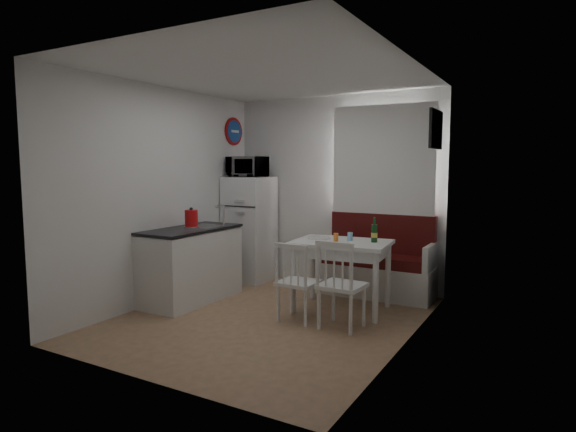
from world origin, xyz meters
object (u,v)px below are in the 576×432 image
(fridge, at_px, (250,229))
(chair_right, at_px, (338,275))
(kitchen_counter, at_px, (192,264))
(microwave, at_px, (247,167))
(kettle, at_px, (191,218))
(dining_table, at_px, (342,249))
(bench, at_px, (377,269))
(wine_bottle, at_px, (374,230))
(chair_left, at_px, (295,274))

(fridge, bearing_deg, chair_right, -34.54)
(kitchen_counter, distance_m, microwave, 1.68)
(kitchen_counter, xyz_separation_m, kettle, (0.05, -0.05, 0.57))
(dining_table, distance_m, chair_right, 0.72)
(bench, distance_m, wine_bottle, 0.96)
(bench, height_order, microwave, microwave)
(bench, bearing_deg, chair_right, -85.86)
(bench, height_order, chair_left, bench)
(wine_bottle, bearing_deg, fridge, 163.86)
(chair_left, relative_size, wine_bottle, 1.64)
(chair_left, distance_m, fridge, 2.03)
(fridge, height_order, wine_bottle, fridge)
(chair_left, bearing_deg, wine_bottle, 51.78)
(dining_table, relative_size, kettle, 4.59)
(fridge, relative_size, microwave, 2.87)
(bench, relative_size, kettle, 5.83)
(chair_right, relative_size, kettle, 1.98)
(fridge, bearing_deg, microwave, -90.00)
(chair_left, xyz_separation_m, fridge, (-1.49, 1.36, 0.22))
(dining_table, relative_size, chair_right, 2.32)
(bench, bearing_deg, wine_bottle, -73.88)
(chair_left, bearing_deg, chair_right, -0.58)
(kitchen_counter, distance_m, chair_left, 1.51)
(chair_left, relative_size, fridge, 0.31)
(kettle, distance_m, wine_bottle, 2.17)
(kitchen_counter, xyz_separation_m, dining_table, (1.76, 0.54, 0.26))
(chair_right, xyz_separation_m, kettle, (-1.96, 0.08, 0.46))
(dining_table, bearing_deg, kettle, -166.93)
(wine_bottle, bearing_deg, kettle, -161.57)
(dining_table, relative_size, chair_left, 2.49)
(dining_table, distance_m, wine_bottle, 0.43)
(fridge, distance_m, kettle, 1.32)
(chair_right, bearing_deg, chair_left, -178.37)
(microwave, bearing_deg, chair_left, -41.41)
(kettle, height_order, wine_bottle, kettle)
(kettle, bearing_deg, chair_right, -2.29)
(dining_table, bearing_deg, microwave, 153.51)
(dining_table, distance_m, kettle, 1.83)
(chair_left, relative_size, chair_right, 0.93)
(fridge, bearing_deg, kettle, -88.67)
(dining_table, relative_size, fridge, 0.76)
(microwave, bearing_deg, wine_bottle, -14.86)
(dining_table, bearing_deg, chair_right, -75.24)
(kettle, relative_size, wine_bottle, 0.89)
(wine_bottle, bearing_deg, kitchen_counter, -163.10)
(kitchen_counter, height_order, bench, kitchen_counter)
(dining_table, bearing_deg, kitchen_counter, -168.77)
(chair_right, distance_m, wine_bottle, 0.86)
(bench, height_order, chair_right, bench)
(chair_left, bearing_deg, dining_table, 69.34)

